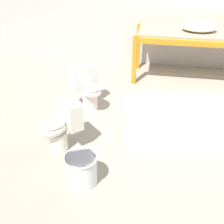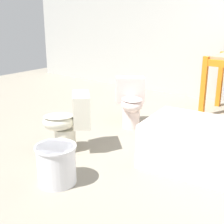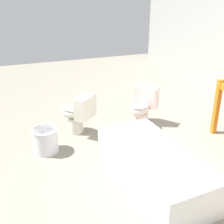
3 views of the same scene
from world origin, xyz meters
The scene contains 3 objects.
toilet_near centered at (-1.59, -0.08, 0.34)m, with size 0.57×0.59×0.63m.
toilet_far centered at (-1.68, -1.11, 0.34)m, with size 0.59×0.58×0.63m.
bucket_white centered at (-1.29, -1.67, 0.18)m, with size 0.36×0.36×0.35m.
Camera 2 is at (0.60, -3.33, 1.45)m, focal length 50.00 mm.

